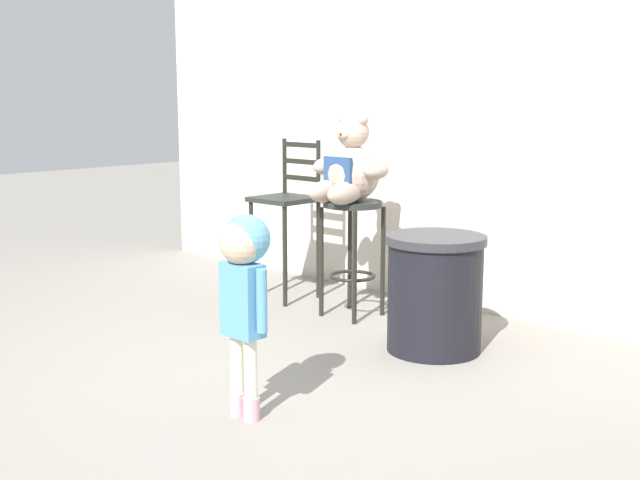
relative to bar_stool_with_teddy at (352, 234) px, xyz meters
name	(u,v)px	position (x,y,z in m)	size (l,w,h in m)	color
ground_plane	(251,393)	(0.58, -1.47, -0.57)	(24.00, 24.00, 0.00)	gray
building_wall	(498,81)	(0.58, 0.82, 1.02)	(6.68, 0.30, 3.17)	beige
bar_stool_with_teddy	(352,234)	(0.00, 0.00, 0.00)	(0.40, 0.40, 0.79)	#242925
teddy_bear	(350,170)	(0.00, -0.03, 0.44)	(0.57, 0.51, 0.59)	tan
child_walking	(244,272)	(0.80, -1.70, 0.13)	(0.31, 0.24, 0.96)	#CE9CAD
trash_bin	(435,293)	(0.86, -0.26, -0.22)	(0.59, 0.59, 0.69)	black
bar_chair_empty	(287,208)	(-0.69, 0.07, 0.11)	(0.41, 0.41, 1.17)	#242925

